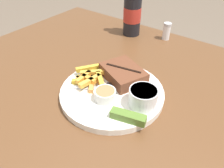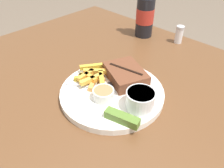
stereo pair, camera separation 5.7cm
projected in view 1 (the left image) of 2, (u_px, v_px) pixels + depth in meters
name	position (u px, v px, depth m)	size (l,w,h in m)	color
dining_table	(112.00, 118.00, 0.65)	(1.14, 0.92, 0.74)	brown
dinner_plate	(112.00, 93.00, 0.58)	(0.28, 0.28, 0.02)	white
steak_portion	(123.00, 73.00, 0.61)	(0.15, 0.13, 0.04)	brown
fries_pile	(90.00, 78.00, 0.60)	(0.12, 0.11, 0.02)	gold
coleslaw_cup	(142.00, 97.00, 0.52)	(0.07, 0.07, 0.05)	white
dipping_sauce_cup	(105.00, 94.00, 0.54)	(0.05, 0.05, 0.03)	silver
pickle_spear	(128.00, 117.00, 0.49)	(0.08, 0.04, 0.02)	#567A2D
fork_utensil	(85.00, 88.00, 0.58)	(0.12, 0.08, 0.00)	#B7B7BC
knife_utensil	(111.00, 82.00, 0.60)	(0.08, 0.16, 0.01)	#B7B7BC
beer_bottle	(132.00, 13.00, 0.84)	(0.07, 0.07, 0.24)	black
salt_shaker	(167.00, 31.00, 0.83)	(0.03, 0.03, 0.07)	white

